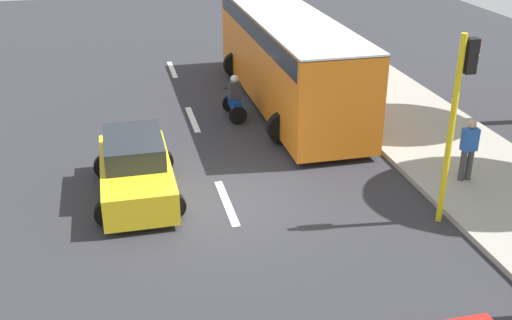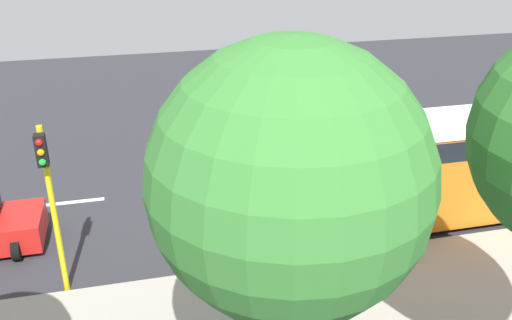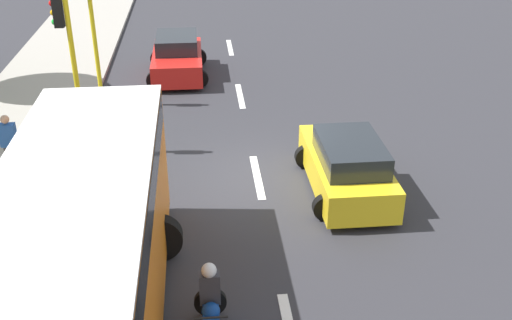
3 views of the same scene
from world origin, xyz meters
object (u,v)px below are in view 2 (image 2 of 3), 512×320
(car_yellow_cab, at_px, (256,140))
(pedestrian_near_signal, at_px, (280,262))
(street_tree_south, at_px, (290,181))
(city_bus, at_px, (483,157))
(motorcycle, at_px, (414,167))
(traffic_light_midblock, at_px, (49,190))
(traffic_light_corner, at_px, (205,174))

(car_yellow_cab, xyz_separation_m, pedestrian_near_signal, (8.45, -1.43, 0.35))
(car_yellow_cab, bearing_deg, street_tree_south, -11.34)
(car_yellow_cab, xyz_separation_m, city_bus, (5.65, 5.90, 1.14))
(motorcycle, bearing_deg, traffic_light_midblock, -73.29)
(street_tree_south, bearing_deg, traffic_light_corner, -174.80)
(motorcycle, bearing_deg, street_tree_south, -39.44)
(car_yellow_cab, xyz_separation_m, traffic_light_corner, (6.99, -2.99, 2.22))
(pedestrian_near_signal, distance_m, street_tree_south, 5.98)
(motorcycle, distance_m, traffic_light_corner, 8.85)
(pedestrian_near_signal, relative_size, street_tree_south, 0.23)
(motorcycle, height_order, street_tree_south, street_tree_south)
(motorcycle, bearing_deg, car_yellow_cab, -126.27)
(traffic_light_midblock, relative_size, street_tree_south, 0.60)
(city_bus, height_order, motorcycle, city_bus)
(motorcycle, bearing_deg, city_bus, 26.99)
(motorcycle, relative_size, pedestrian_near_signal, 0.91)
(motorcycle, xyz_separation_m, street_tree_south, (8.91, -7.32, 4.73))
(car_yellow_cab, relative_size, traffic_light_corner, 0.88)
(motorcycle, height_order, pedestrian_near_signal, pedestrian_near_signal)
(car_yellow_cab, distance_m, motorcycle, 5.99)
(city_bus, bearing_deg, traffic_light_corner, -81.44)
(traffic_light_corner, bearing_deg, motorcycle, 113.78)
(motorcycle, height_order, traffic_light_corner, traffic_light_corner)
(city_bus, distance_m, traffic_light_corner, 9.06)
(city_bus, relative_size, street_tree_south, 1.47)
(car_yellow_cab, bearing_deg, city_bus, 46.25)
(car_yellow_cab, relative_size, city_bus, 0.36)
(traffic_light_midblock, bearing_deg, motorcycle, 106.71)
(car_yellow_cab, xyz_separation_m, motorcycle, (3.54, 4.83, -0.07))
(car_yellow_cab, height_order, motorcycle, motorcycle)
(car_yellow_cab, height_order, pedestrian_near_signal, pedestrian_near_signal)
(city_bus, height_order, pedestrian_near_signal, city_bus)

